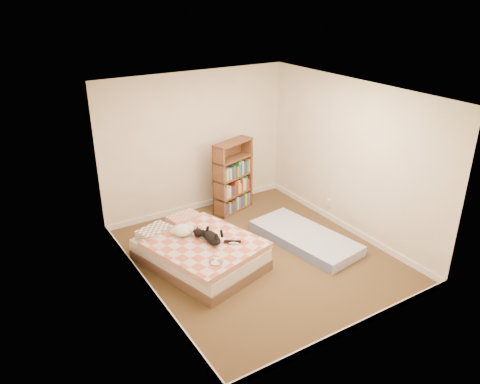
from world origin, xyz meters
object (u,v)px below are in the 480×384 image
white_dog (183,230)px  black_cat (210,236)px  bookshelf (232,184)px  bed (199,251)px  floor_mattress (305,238)px

white_dog → black_cat: bearing=-59.7°
bookshelf → black_cat: bearing=-148.4°
bed → black_cat: (0.12, -0.16, 0.28)m
floor_mattress → black_cat: size_ratio=2.48×
bookshelf → floor_mattress: bearing=-95.5°
bed → bookshelf: size_ratio=1.55×
bed → black_cat: bearing=-68.0°
black_cat → white_dog: (-0.26, 0.37, 0.00)m
bed → floor_mattress: bearing=-26.9°
black_cat → bookshelf: bearing=21.6°
floor_mattress → black_cat: bearing=165.1°
black_cat → floor_mattress: bearing=-34.5°
black_cat → white_dog: 0.45m
floor_mattress → bed: bearing=160.4°
bookshelf → white_dog: 1.85m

